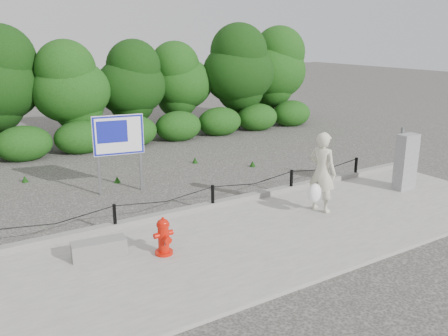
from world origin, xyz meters
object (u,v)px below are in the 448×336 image
object	(u,v)px
concrete_block	(99,248)
fire_hydrant	(164,237)
pedestrian	(322,173)
utility_cabinet	(406,162)
advertising_sign	(118,139)

from	to	relation	value
concrete_block	fire_hydrant	bearing A→B (deg)	-27.57
pedestrian	utility_cabinet	distance (m)	3.15
pedestrian	fire_hydrant	bearing A→B (deg)	76.89
concrete_block	advertising_sign	bearing A→B (deg)	63.80
concrete_block	utility_cabinet	xyz separation A→B (m)	(8.48, -0.43, 0.61)
fire_hydrant	pedestrian	size ratio (longest dim) A/B	0.39
pedestrian	advertising_sign	world-z (taller)	advertising_sign
pedestrian	concrete_block	world-z (taller)	pedestrian
fire_hydrant	utility_cabinet	bearing A→B (deg)	-0.40
fire_hydrant	utility_cabinet	size ratio (longest dim) A/B	0.45
fire_hydrant	utility_cabinet	xyz separation A→B (m)	(7.37, 0.15, 0.41)
fire_hydrant	advertising_sign	xyz separation A→B (m)	(0.69, 4.23, 1.08)
fire_hydrant	concrete_block	bearing A→B (deg)	150.88
fire_hydrant	advertising_sign	size ratio (longest dim) A/B	0.35
fire_hydrant	pedestrian	xyz separation A→B (m)	(4.23, 0.13, 0.58)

